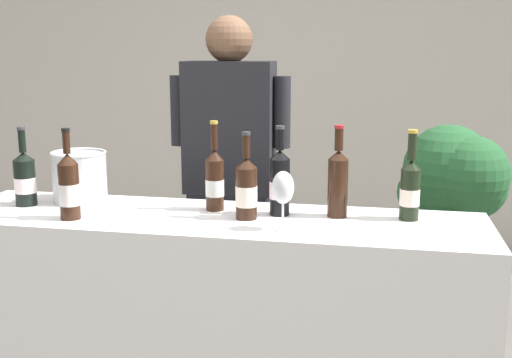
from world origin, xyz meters
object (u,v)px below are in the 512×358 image
object	(u,v)px
wine_bottle_3	(338,181)
wine_glass	(283,190)
wine_bottle_2	(25,179)
wine_bottle_0	(410,188)
wine_bottle_1	(69,187)
wine_bottle_4	(247,188)
person_server	(231,200)
wine_bottle_5	(280,182)
potted_shrub	(454,190)
ice_bucket	(80,176)
wine_bottle_6	(215,180)

from	to	relation	value
wine_bottle_3	wine_glass	size ratio (longest dim) A/B	1.66
wine_bottle_3	wine_bottle_2	bearing A→B (deg)	-176.91
wine_bottle_0	wine_bottle_1	size ratio (longest dim) A/B	0.99
wine_bottle_4	person_server	bearing A→B (deg)	108.61
wine_bottle_0	wine_bottle_4	world-z (taller)	wine_bottle_0
wine_bottle_0	wine_bottle_4	size ratio (longest dim) A/B	1.03
wine_bottle_2	wine_bottle_4	xyz separation A→B (m)	(0.91, -0.02, 0.00)
wine_bottle_5	wine_glass	size ratio (longest dim) A/B	1.63
wine_bottle_3	potted_shrub	bearing A→B (deg)	62.38
wine_bottle_2	ice_bucket	xyz separation A→B (m)	(0.18, 0.11, -0.00)
wine_bottle_6	ice_bucket	distance (m)	0.58
wine_bottle_5	potted_shrub	size ratio (longest dim) A/B	0.29
wine_bottle_5	wine_glass	distance (m)	0.20
wine_bottle_2	wine_bottle_3	distance (m)	1.23
wine_bottle_6	wine_glass	world-z (taller)	wine_bottle_6
wine_bottle_1	wine_bottle_5	world-z (taller)	wine_bottle_5
wine_bottle_5	wine_bottle_6	xyz separation A→B (m)	(-0.26, 0.02, -0.00)
wine_glass	ice_bucket	xyz separation A→B (m)	(-0.88, 0.25, -0.04)
wine_glass	person_server	xyz separation A→B (m)	(-0.37, 0.78, -0.24)
wine_bottle_1	ice_bucket	world-z (taller)	wine_bottle_1
wine_bottle_6	wine_glass	xyz separation A→B (m)	(0.30, -0.22, 0.02)
wine_bottle_6	wine_glass	size ratio (longest dim) A/B	1.68
wine_bottle_0	wine_glass	xyz separation A→B (m)	(-0.43, -0.22, 0.02)
wine_bottle_6	wine_glass	bearing A→B (deg)	-36.23
wine_bottle_6	ice_bucket	bearing A→B (deg)	176.57
wine_bottle_6	ice_bucket	world-z (taller)	wine_bottle_6
wine_bottle_6	ice_bucket	xyz separation A→B (m)	(-0.58, 0.03, -0.02)
wine_bottle_5	potted_shrub	world-z (taller)	wine_bottle_5
wine_bottle_5	wine_bottle_6	bearing A→B (deg)	175.01
wine_bottle_3	wine_bottle_4	size ratio (longest dim) A/B	1.06
wine_bottle_4	potted_shrub	world-z (taller)	wine_bottle_4
wine_bottle_0	wine_bottle_2	world-z (taller)	wine_bottle_0
person_server	wine_bottle_1	bearing A→B (deg)	-117.82
wine_bottle_1	potted_shrub	bearing A→B (deg)	39.87
wine_bottle_4	wine_bottle_6	distance (m)	0.17
wine_bottle_0	wine_bottle_1	bearing A→B (deg)	-169.23
wine_bottle_3	potted_shrub	size ratio (longest dim) A/B	0.29
wine_glass	ice_bucket	distance (m)	0.92
wine_bottle_6	person_server	world-z (taller)	person_server
potted_shrub	ice_bucket	bearing A→B (deg)	-148.17
wine_bottle_5	wine_bottle_6	world-z (taller)	wine_bottle_6
ice_bucket	wine_glass	bearing A→B (deg)	-16.13
ice_bucket	wine_bottle_2	bearing A→B (deg)	-149.69
wine_bottle_0	wine_bottle_1	xyz separation A→B (m)	(-1.22, -0.23, 0.00)
wine_bottle_2	ice_bucket	bearing A→B (deg)	30.31
wine_bottle_5	ice_bucket	bearing A→B (deg)	176.09
wine_bottle_3	wine_bottle_4	distance (m)	0.34
wine_bottle_1	person_server	distance (m)	0.91
ice_bucket	potted_shrub	distance (m)	1.88
wine_bottle_4	wine_bottle_6	xyz separation A→B (m)	(-0.15, 0.09, 0.01)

